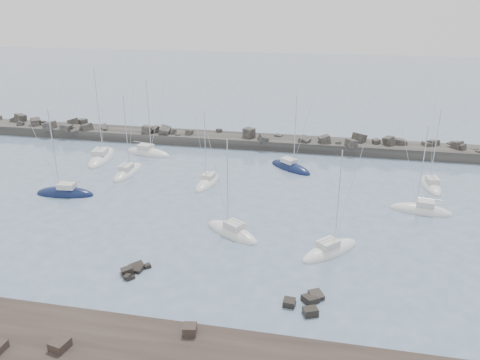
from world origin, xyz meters
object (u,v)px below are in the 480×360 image
at_px(sailboat_6, 208,183).
at_px(sailboat_8, 290,168).
at_px(sailboat_4, 148,153).
at_px(sailboat_7, 330,251).
at_px(sailboat_1, 102,158).
at_px(sailboat_3, 128,173).
at_px(sailboat_9, 421,211).
at_px(sailboat_2, 65,194).
at_px(sailboat_10, 431,186).
at_px(sailboat_5, 232,233).

distance_m(sailboat_6, sailboat_8, 15.11).
distance_m(sailboat_4, sailboat_7, 44.93).
relative_size(sailboat_1, sailboat_3, 1.24).
xyz_separation_m(sailboat_6, sailboat_9, (31.00, -4.20, 0.01)).
relative_size(sailboat_7, sailboat_8, 0.96).
bearing_deg(sailboat_6, sailboat_1, 160.46).
bearing_deg(sailboat_6, sailboat_4, 140.81).
distance_m(sailboat_2, sailboat_8, 36.04).
relative_size(sailboat_1, sailboat_2, 1.24).
distance_m(sailboat_3, sailboat_6, 14.22).
distance_m(sailboat_1, sailboat_10, 55.64).
distance_m(sailboat_5, sailboat_7, 12.11).
xyz_separation_m(sailboat_2, sailboat_5, (26.67, -7.00, -0.01)).
height_order(sailboat_2, sailboat_4, sailboat_4).
relative_size(sailboat_3, sailboat_6, 1.11).
xyz_separation_m(sailboat_3, sailboat_10, (47.94, 3.82, 0.00)).
bearing_deg(sailboat_10, sailboat_9, -106.14).
height_order(sailboat_7, sailboat_8, sailboat_8).
height_order(sailboat_1, sailboat_5, sailboat_1).
height_order(sailboat_6, sailboat_10, sailboat_10).
bearing_deg(sailboat_9, sailboat_10, 73.86).
relative_size(sailboat_2, sailboat_9, 1.07).
height_order(sailboat_6, sailboat_9, sailboat_9).
relative_size(sailboat_3, sailboat_4, 0.93).
relative_size(sailboat_6, sailboat_7, 0.96).
height_order(sailboat_5, sailboat_10, sailboat_5).
xyz_separation_m(sailboat_8, sailboat_10, (21.88, -3.67, -0.00)).
height_order(sailboat_2, sailboat_8, sailboat_2).
xyz_separation_m(sailboat_9, sailboat_10, (2.83, 9.77, -0.00)).
relative_size(sailboat_2, sailboat_8, 1.01).
relative_size(sailboat_2, sailboat_3, 1.00).
xyz_separation_m(sailboat_1, sailboat_4, (7.05, 4.27, -0.01)).
bearing_deg(sailboat_1, sailboat_3, -37.96).
bearing_deg(sailboat_8, sailboat_9, -35.21).
distance_m(sailboat_1, sailboat_9, 54.10).
height_order(sailboat_5, sailboat_8, sailboat_8).
bearing_deg(sailboat_5, sailboat_8, 79.11).
bearing_deg(sailboat_7, sailboat_6, 137.45).
distance_m(sailboat_1, sailboat_6, 23.10).
height_order(sailboat_2, sailboat_3, sailboat_3).
bearing_deg(sailboat_3, sailboat_10, 4.55).
bearing_deg(sailboat_9, sailboat_4, 160.49).
xyz_separation_m(sailboat_4, sailboat_7, (33.84, -29.55, -0.01)).
bearing_deg(sailboat_2, sailboat_3, 62.26).
relative_size(sailboat_5, sailboat_10, 1.02).
bearing_deg(sailboat_8, sailboat_1, -177.42).
height_order(sailboat_1, sailboat_7, sailboat_1).
relative_size(sailboat_3, sailboat_9, 1.07).
bearing_deg(sailboat_2, sailboat_7, -13.32).
xyz_separation_m(sailboat_1, sailboat_3, (7.65, -5.97, -0.01)).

